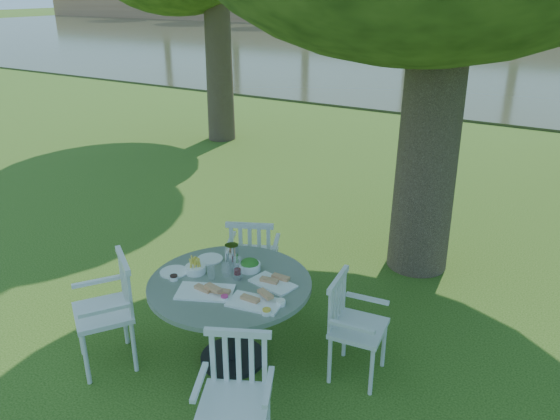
# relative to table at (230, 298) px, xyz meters

# --- Properties ---
(ground) EXTENTS (140.00, 140.00, 0.00)m
(ground) POSITION_rel_table_xyz_m (-0.34, 1.19, -0.62)
(ground) COLOR #1F3E0D
(ground) RESTS_ON ground
(table) EXTENTS (1.35, 1.35, 0.78)m
(table) POSITION_rel_table_xyz_m (0.00, 0.00, 0.00)
(table) COLOR black
(table) RESTS_ON ground
(chair_ne) EXTENTS (0.46, 0.49, 0.88)m
(chair_ne) POSITION_rel_table_xyz_m (0.91, 0.36, -0.10)
(chair_ne) COLOR silver
(chair_ne) RESTS_ON ground
(chair_nw) EXTENTS (0.60, 0.59, 0.92)m
(chair_nw) POSITION_rel_table_xyz_m (-0.38, 0.90, -0.08)
(chair_nw) COLOR silver
(chair_nw) RESTS_ON ground
(chair_sw) EXTENTS (0.66, 0.65, 0.97)m
(chair_sw) POSITION_rel_table_xyz_m (-0.85, -0.49, -0.05)
(chair_sw) COLOR silver
(chair_sw) RESTS_ON ground
(chair_se) EXTENTS (0.59, 0.58, 0.90)m
(chair_se) POSITION_rel_table_xyz_m (0.60, -0.78, -0.09)
(chair_se) COLOR silver
(chair_se) RESTS_ON ground
(tableware) EXTENTS (1.20, 0.80, 0.23)m
(tableware) POSITION_rel_table_xyz_m (-0.04, 0.03, 0.20)
(tableware) COLOR white
(tableware) RESTS_ON table
(river) EXTENTS (100.00, 28.00, 0.12)m
(river) POSITION_rel_table_xyz_m (-0.34, 24.19, -0.62)
(river) COLOR #30341F
(river) RESTS_ON ground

